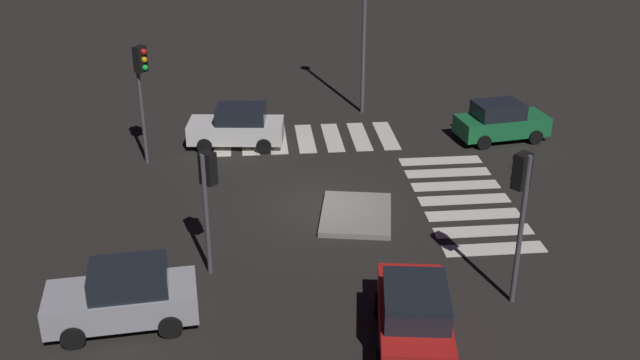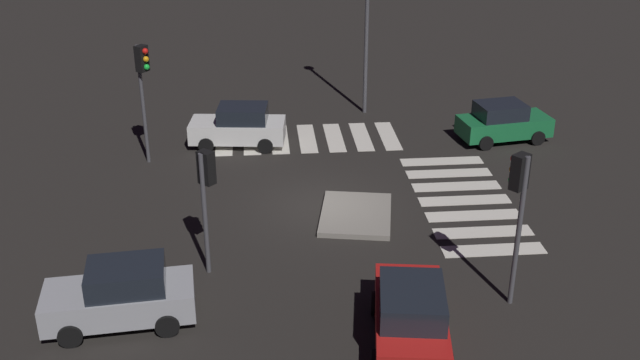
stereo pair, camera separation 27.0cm
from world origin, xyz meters
name	(u,v)px [view 1 (the left image)]	position (x,y,z in m)	size (l,w,h in m)	color
ground_plane	(320,206)	(0.00, 0.00, 0.00)	(80.00, 80.00, 0.00)	black
traffic_island	(356,214)	(-0.89, -1.13, 0.09)	(3.46, 2.84, 0.18)	gray
car_green	(501,122)	(5.41, -8.09, 0.81)	(2.22, 3.94, 1.65)	#196B38
car_red	(414,315)	(-7.86, -1.57, 0.87)	(4.22, 2.36, 1.76)	red
car_white	(237,127)	(5.84, 2.82, 0.83)	(2.15, 4.01, 1.69)	silver
car_silver	(124,296)	(-6.25, 5.72, 0.83)	(2.12, 4.02, 1.70)	#9EA0A5
traffic_light_south	(521,192)	(-6.14, -4.61, 3.30)	(0.53, 0.54, 4.35)	#47474C
traffic_light_west	(208,182)	(-3.82, 3.52, 2.85)	(0.53, 0.54, 3.76)	#47474C
traffic_light_north	(141,76)	(4.34, 6.23, 3.52)	(0.54, 0.53, 4.66)	#47474C
crosswalk_near	(464,200)	(0.00, -5.08, 0.01)	(7.60, 3.20, 0.02)	silver
crosswalk_side	(305,138)	(6.31, 0.00, 0.01)	(3.20, 7.60, 0.02)	silver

